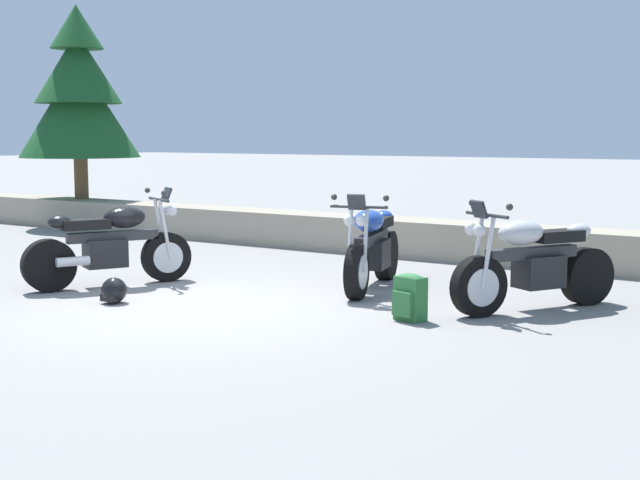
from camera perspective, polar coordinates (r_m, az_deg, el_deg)
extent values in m
plane|color=gray|center=(9.41, -8.19, -4.34)|extent=(120.00, 120.00, 0.00)
cube|color=gray|center=(13.28, 5.75, 0.18)|extent=(36.00, 0.80, 0.55)
cylinder|color=black|center=(11.01, -10.07, -1.10)|extent=(0.40, 0.62, 0.62)
cylinder|color=black|center=(10.61, -17.38, -1.61)|extent=(0.43, 0.64, 0.62)
cylinder|color=silver|center=(11.01, -10.07, -1.10)|extent=(0.31, 0.42, 0.38)
cube|color=black|center=(10.76, -13.93, -0.84)|extent=(0.50, 0.57, 0.34)
cube|color=#2D2D30|center=(10.77, -13.45, 0.25)|extent=(0.61, 1.05, 0.12)
ellipsoid|color=black|center=(10.79, -12.72, 1.46)|extent=(0.53, 0.62, 0.26)
cube|color=black|center=(10.66, -15.17, 1.00)|extent=(0.48, 0.62, 0.12)
ellipsoid|color=black|center=(10.58, -16.74, 1.12)|extent=(0.32, 0.35, 0.16)
cylinder|color=#2D2D30|center=(10.91, -10.54, 2.62)|extent=(0.61, 0.32, 0.04)
sphere|color=silver|center=(11.03, -9.96, 1.95)|extent=(0.13, 0.13, 0.13)
sphere|color=silver|center=(10.90, -9.71, 1.90)|extent=(0.13, 0.13, 0.13)
cube|color=#26282D|center=(10.94, -10.06, 2.96)|extent=(0.22, 0.17, 0.18)
cylinder|color=silver|center=(10.50, -15.92, -1.37)|extent=(0.27, 0.39, 0.11)
cylinder|color=silver|center=(11.04, -10.46, 0.80)|extent=(0.11, 0.17, 0.73)
cylinder|color=silver|center=(10.87, -10.14, 0.71)|extent=(0.11, 0.17, 0.73)
sphere|color=#2D2D30|center=(11.17, -11.27, 3.22)|extent=(0.07, 0.07, 0.07)
sphere|color=#2D2D30|center=(10.61, -10.21, 3.05)|extent=(0.07, 0.07, 0.07)
cylinder|color=black|center=(9.67, 2.42, -2.10)|extent=(0.31, 0.63, 0.62)
cylinder|color=black|center=(11.05, 4.37, -0.98)|extent=(0.35, 0.65, 0.62)
cylinder|color=silver|center=(9.67, 2.42, -2.10)|extent=(0.26, 0.41, 0.38)
cube|color=black|center=(10.39, 3.53, -0.92)|extent=(0.44, 0.55, 0.34)
cube|color=#2D2D30|center=(10.27, 3.41, 0.11)|extent=(0.44, 1.10, 0.12)
ellipsoid|color=#2347A8|center=(10.10, 3.21, 1.26)|extent=(0.47, 0.59, 0.26)
cube|color=black|center=(10.57, 3.85, 1.18)|extent=(0.41, 0.61, 0.12)
ellipsoid|color=#2347A8|center=(10.86, 4.22, 1.54)|extent=(0.29, 0.33, 0.16)
cylinder|color=#2D2D30|center=(9.66, 2.57, 2.19)|extent=(0.64, 0.22, 0.04)
sphere|color=silver|center=(9.52, 2.75, 1.28)|extent=(0.13, 0.13, 0.13)
sphere|color=silver|center=(9.56, 1.94, 1.30)|extent=(0.13, 0.13, 0.13)
cube|color=#26282D|center=(9.56, 2.42, 2.50)|extent=(0.22, 0.15, 0.18)
cylinder|color=silver|center=(10.85, 3.26, -0.85)|extent=(0.21, 0.40, 0.11)
cylinder|color=silver|center=(9.64, 3.01, 0.03)|extent=(0.09, 0.17, 0.73)
cylinder|color=silver|center=(9.68, 1.98, 0.06)|extent=(0.09, 0.17, 0.73)
sphere|color=#2D2D30|center=(9.62, 4.36, 2.76)|extent=(0.07, 0.07, 0.07)
sphere|color=#2D2D30|center=(9.77, 0.93, 2.84)|extent=(0.07, 0.07, 0.07)
cylinder|color=black|center=(8.88, 10.38, -3.02)|extent=(0.43, 0.61, 0.62)
cylinder|color=black|center=(9.80, 17.12, -2.28)|extent=(0.46, 0.63, 0.62)
cylinder|color=silver|center=(8.88, 10.38, -3.02)|extent=(0.33, 0.41, 0.38)
cube|color=black|center=(9.34, 14.17, -2.01)|extent=(0.51, 0.58, 0.34)
cube|color=#2D2D30|center=(9.25, 13.74, -0.83)|extent=(0.66, 1.03, 0.12)
ellipsoid|color=#BCBCC1|center=(9.13, 13.06, 0.48)|extent=(0.55, 0.62, 0.26)
cube|color=black|center=(9.45, 15.29, 0.26)|extent=(0.50, 0.62, 0.12)
ellipsoid|color=#BCBCC1|center=(9.64, 16.63, 0.59)|extent=(0.33, 0.35, 0.16)
cylinder|color=#2D2D30|center=(8.83, 10.90, 1.63)|extent=(0.59, 0.36, 0.04)
sphere|color=silver|center=(8.71, 10.43, 0.64)|extent=(0.13, 0.13, 0.13)
sphere|color=silver|center=(8.82, 9.88, 0.73)|extent=(0.13, 0.13, 0.13)
cube|color=#26282D|center=(8.77, 10.39, 2.00)|extent=(0.22, 0.18, 0.18)
cylinder|color=silver|center=(9.75, 15.46, -1.98)|extent=(0.28, 0.38, 0.11)
cylinder|color=silver|center=(8.78, 11.00, -0.77)|extent=(0.12, 0.16, 0.73)
cylinder|color=silver|center=(8.92, 10.29, -0.63)|extent=(0.12, 0.16, 0.73)
sphere|color=#2D2D30|center=(8.61, 12.34, 2.13)|extent=(0.07, 0.07, 0.07)
sphere|color=#2D2D30|center=(9.09, 9.96, 2.43)|extent=(0.07, 0.07, 0.07)
cube|color=#2D6B38|center=(8.62, 5.96, -3.85)|extent=(0.34, 0.25, 0.44)
cube|color=#2D6B38|center=(8.54, 5.43, -4.22)|extent=(0.24, 0.11, 0.24)
ellipsoid|color=#2D6B38|center=(8.58, 5.98, -2.48)|extent=(0.32, 0.24, 0.08)
cube|color=#193A1E|center=(8.64, 6.84, -3.71)|extent=(0.06, 0.04, 0.37)
cube|color=#193A1E|center=(8.74, 6.03, -3.56)|extent=(0.06, 0.04, 0.37)
sphere|color=black|center=(9.74, -13.38, -3.24)|extent=(0.28, 0.28, 0.28)
ellipsoid|color=black|center=(9.68, -13.71, -3.24)|extent=(0.23, 0.06, 0.12)
cube|color=black|center=(9.70, -13.70, -3.71)|extent=(0.20, 0.08, 0.08)
cylinder|color=brown|center=(18.06, -15.42, 4.38)|extent=(0.27, 0.27, 1.11)
cone|color=#194C23|center=(18.05, -15.55, 8.33)|extent=(2.37, 2.37, 1.94)
cone|color=#194C23|center=(18.09, -15.63, 10.85)|extent=(1.70, 1.70, 1.40)
cone|color=#194C23|center=(18.17, -15.72, 13.35)|extent=(1.04, 1.04, 0.85)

